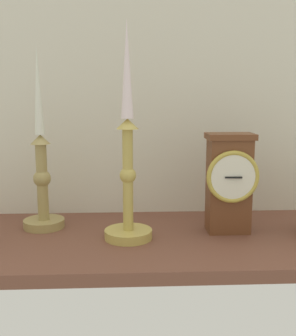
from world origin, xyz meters
TOP-DOWN VIEW (x-y plane):
  - ground_plane at (0.00, 0.00)cm, footprint 100.00×36.00cm
  - back_wall at (0.00, 18.50)cm, footprint 120.00×2.00cm
  - mantel_clock at (16.30, 1.73)cm, footprint 10.61×7.33cm
  - candlestick_tall_left at (-22.73, 6.48)cm, footprint 8.72×8.72cm
  - candlestick_tall_center at (-4.51, -1.41)cm, footprint 9.52×9.52cm

SIDE VIEW (x-z plane):
  - ground_plane at x=0.00cm, z-range -2.40..0.00cm
  - mantel_clock at x=16.30cm, z-range 0.36..20.98cm
  - candlestick_tall_left at x=-22.73cm, z-range -7.46..30.91cm
  - candlestick_tall_center at x=-4.51cm, z-range -7.20..35.03cm
  - back_wall at x=0.00cm, z-range 0.00..65.00cm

